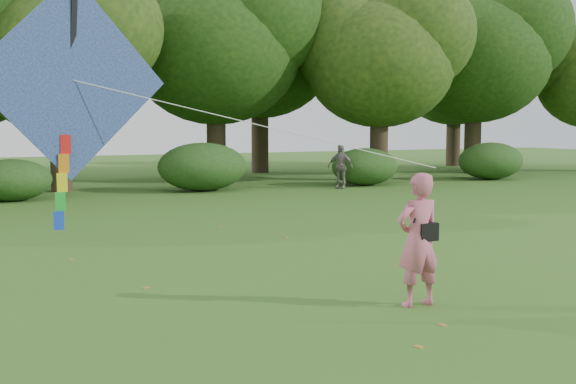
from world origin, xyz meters
name	(u,v)px	position (x,y,z in m)	size (l,w,h in m)	color
ground	(388,303)	(0.00, 0.00, 0.00)	(100.00, 100.00, 0.00)	#265114
man_kite_flyer	(418,240)	(0.31, -0.30, 0.97)	(0.71, 0.46, 1.94)	#C65D77
bystander_right	(340,166)	(8.36, 16.56, 0.88)	(1.04, 0.43, 1.77)	gray
crossbody_bag	(426,231)	(0.42, -0.33, 1.10)	(0.43, 0.20, 0.74)	black
flying_kite	(72,83)	(-4.22, 1.34, 3.19)	(6.14, 2.01, 3.42)	#2545A4
tree_line	(136,54)	(1.67, 22.88, 5.60)	(54.70, 15.30, 9.48)	#3A2D1E
shrub_band	(107,172)	(-0.72, 17.60, 0.86)	(39.15, 3.22, 1.88)	#264919
fallen_leaves	(157,291)	(-2.89, 2.20, 0.01)	(7.12, 12.54, 0.01)	olive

